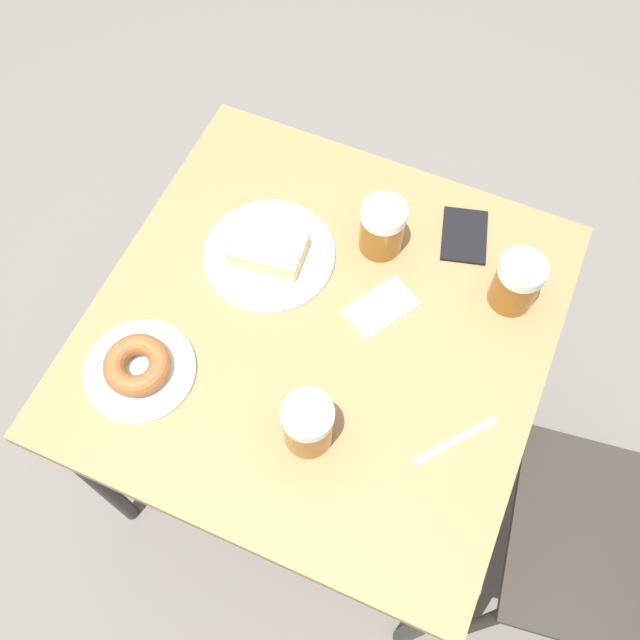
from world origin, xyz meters
TOP-DOWN VIEW (x-y plane):
  - ground_plane at (0.00, 0.00)m, footprint 8.00×8.00m
  - table at (0.00, 0.00)m, footprint 0.83×0.83m
  - plate_with_cake at (-0.10, -0.15)m, footprint 0.26×0.26m
  - plate_with_donut at (0.22, -0.26)m, footprint 0.20×0.20m
  - beer_mug_left at (0.20, 0.07)m, footprint 0.09×0.09m
  - beer_mug_center at (-0.21, 0.04)m, footprint 0.09×0.09m
  - beer_mug_right at (-0.20, 0.31)m, footprint 0.09×0.09m
  - napkin_folded at (-0.08, 0.09)m, footprint 0.15×0.13m
  - fork at (0.11, 0.30)m, footprint 0.14×0.11m
  - passport_near_edge at (-0.29, 0.19)m, footprint 0.14×0.12m

SIDE VIEW (x-z plane):
  - ground_plane at x=0.00m, z-range 0.00..0.00m
  - table at x=0.00m, z-range 0.29..1.00m
  - fork at x=0.11m, z-range 0.71..0.72m
  - napkin_folded at x=-0.08m, z-range 0.71..0.72m
  - passport_near_edge at x=-0.29m, z-range 0.71..0.72m
  - plate_with_cake at x=-0.10m, z-range 0.71..0.75m
  - plate_with_donut at x=0.22m, z-range 0.71..0.76m
  - beer_mug_left at x=0.20m, z-range 0.71..0.83m
  - beer_mug_center at x=-0.21m, z-range 0.71..0.83m
  - beer_mug_right at x=-0.20m, z-range 0.71..0.83m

